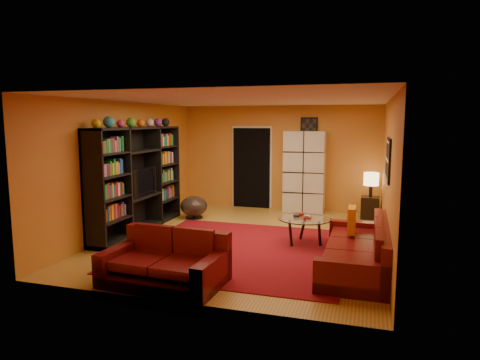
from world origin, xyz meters
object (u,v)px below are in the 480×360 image
(side_table, at_px, (370,208))
(tv, at_px, (139,182))
(sofa, at_px, (363,250))
(table_lamp, at_px, (371,180))
(bowl_chair, at_px, (194,206))
(coffee_table, at_px, (305,221))
(entertainment_unit, at_px, (138,179))
(storage_cabinet, at_px, (304,172))
(loveseat, at_px, (167,262))

(side_table, bearing_deg, tv, -150.39)
(sofa, relative_size, table_lamp, 4.40)
(table_lamp, bearing_deg, bowl_chair, -163.30)
(coffee_table, bearing_deg, table_lamp, 65.75)
(entertainment_unit, xyz_separation_m, tv, (0.05, -0.06, -0.05))
(bowl_chair, distance_m, side_table, 4.05)
(tv, xyz_separation_m, bowl_chair, (0.60, 1.38, -0.73))
(storage_cabinet, height_order, side_table, storage_cabinet)
(entertainment_unit, bearing_deg, coffee_table, -0.67)
(storage_cabinet, height_order, bowl_chair, storage_cabinet)
(coffee_table, xyz_separation_m, table_lamp, (1.14, 2.53, 0.46))
(sofa, bearing_deg, loveseat, -152.39)
(loveseat, bearing_deg, coffee_table, -29.72)
(table_lamp, bearing_deg, entertainment_unit, -151.20)
(entertainment_unit, distance_m, table_lamp, 5.17)
(entertainment_unit, xyz_separation_m, side_table, (4.53, 2.49, -0.80))
(entertainment_unit, height_order, tv, entertainment_unit)
(storage_cabinet, bearing_deg, bowl_chair, -146.30)
(tv, distance_m, side_table, 5.20)
(bowl_chair, height_order, side_table, bowl_chair)
(bowl_chair, bearing_deg, coffee_table, -26.51)
(tv, xyz_separation_m, table_lamp, (4.47, 2.54, -0.11))
(entertainment_unit, bearing_deg, sofa, -13.63)
(sofa, relative_size, side_table, 4.90)
(tv, distance_m, storage_cabinet, 4.07)
(loveseat, height_order, side_table, loveseat)
(storage_cabinet, distance_m, table_lamp, 1.60)
(storage_cabinet, bearing_deg, side_table, -10.15)
(sofa, height_order, loveseat, same)
(tv, bearing_deg, entertainment_unit, 42.06)
(side_table, bearing_deg, loveseat, -118.81)
(bowl_chair, bearing_deg, table_lamp, 16.70)
(sofa, relative_size, storage_cabinet, 1.24)
(storage_cabinet, distance_m, side_table, 1.76)
(coffee_table, xyz_separation_m, bowl_chair, (-2.74, 1.37, -0.16))
(entertainment_unit, height_order, table_lamp, entertainment_unit)
(coffee_table, distance_m, bowl_chair, 3.06)
(loveseat, bearing_deg, tv, 40.58)
(sofa, height_order, coffee_table, sofa)
(loveseat, xyz_separation_m, table_lamp, (2.70, 4.90, 0.62))
(tv, bearing_deg, sofa, -103.09)
(loveseat, xyz_separation_m, side_table, (2.70, 4.90, -0.03))
(loveseat, distance_m, side_table, 5.59)
(tv, xyz_separation_m, loveseat, (1.78, -2.36, -0.72))
(bowl_chair, bearing_deg, entertainment_unit, -116.13)
(bowl_chair, relative_size, table_lamp, 1.11)
(tv, relative_size, table_lamp, 1.77)
(entertainment_unit, xyz_separation_m, sofa, (4.42, -1.07, -0.77))
(entertainment_unit, bearing_deg, tv, -47.94)
(storage_cabinet, relative_size, table_lamp, 3.55)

